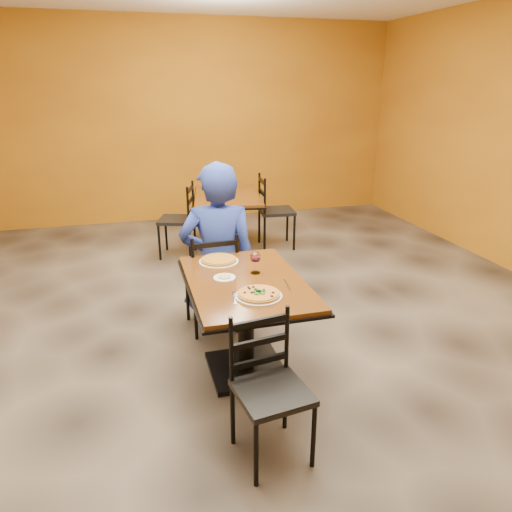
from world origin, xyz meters
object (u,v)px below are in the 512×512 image
object	(u,v)px
chair_second_left	(176,220)
plate_far	(219,261)
table_main	(246,305)
pizza_far	(219,260)
table_second	(228,209)
diner	(218,243)
chair_main_far	(211,280)
wine_glass	(255,262)
side_plate	(225,278)
chair_second_right	(277,211)
chair_main_near	(272,393)
plate_main	(259,296)
pizza_main	(259,294)

from	to	relation	value
chair_second_left	plate_far	bearing A→B (deg)	19.78
table_main	chair_second_left	xyz separation A→B (m)	(-0.20, 2.74, -0.10)
table_main	pizza_far	bearing A→B (deg)	105.62
table_second	plate_far	world-z (taller)	plate_far
diner	chair_main_far	bearing A→B (deg)	68.79
wine_glass	chair_main_far	bearing A→B (deg)	108.87
side_plate	chair_main_far	bearing A→B (deg)	88.46
chair_main_far	side_plate	distance (m)	0.76
chair_second_right	diner	bearing A→B (deg)	153.60
chair_second_right	chair_second_left	bearing A→B (deg)	95.64
plate_far	wine_glass	bearing A→B (deg)	-53.64
chair_main_near	side_plate	size ratio (longest dim) A/B	5.37
plate_main	table_second	bearing A→B (deg)	81.69
chair_second_right	pizza_far	world-z (taller)	chair_second_right
side_plate	table_second	bearing A→B (deg)	77.40
wine_glass	side_plate	bearing A→B (deg)	-170.21
diner	plate_main	xyz separation A→B (m)	(0.04, -1.22, 0.03)
plate_main	plate_far	xyz separation A→B (m)	(-0.13, 0.70, 0.00)
pizza_main	plate_far	xyz separation A→B (m)	(-0.13, 0.70, -0.02)
diner	plate_main	size ratio (longest dim) A/B	4.70
pizza_main	table_main	bearing A→B (deg)	93.02
plate_main	diner	bearing A→B (deg)	91.65
plate_far	chair_main_far	bearing A→B (deg)	90.93
chair_second_left	plate_far	distance (m)	2.35
pizza_main	pizza_far	bearing A→B (deg)	100.50
chair_main_near	plate_main	world-z (taller)	chair_main_near
pizza_far	side_plate	xyz separation A→B (m)	(-0.02, -0.34, -0.02)
plate_far	pizza_far	world-z (taller)	pizza_far
chair_second_right	plate_far	size ratio (longest dim) A/B	3.10
diner	side_plate	xyz separation A→B (m)	(-0.12, -0.85, 0.03)
table_second	chair_main_near	xyz separation A→B (m)	(-0.53, -3.62, -0.13)
table_main	chair_main_near	world-z (taller)	chair_main_near
table_second	chair_second_right	bearing A→B (deg)	-0.00
diner	side_plate	world-z (taller)	diner
chair_second_right	chair_main_far	bearing A→B (deg)	153.60
chair_second_right	diner	world-z (taller)	diner
pizza_main	side_plate	distance (m)	0.39
table_main	chair_second_right	distance (m)	2.96
table_second	chair_second_left	distance (m)	0.66
chair_main_far	chair_main_near	bearing A→B (deg)	88.64
chair_main_far	plate_far	world-z (taller)	chair_main_far
table_second	wine_glass	size ratio (longest dim) A/B	7.58
chair_main_far	chair_second_right	xyz separation A→B (m)	(1.23, 1.97, 0.03)
diner	pizza_main	size ratio (longest dim) A/B	5.13
table_main	side_plate	xyz separation A→B (m)	(-0.14, 0.07, 0.20)
chair_main_near	diner	xyz separation A→B (m)	(0.05, 1.81, 0.30)
pizza_far	side_plate	bearing A→B (deg)	-94.16
chair_second_left	chair_main_far	bearing A→B (deg)	19.99
chair_main_far	table_second	bearing A→B (deg)	-109.34
table_main	chair_second_left	bearing A→B (deg)	94.16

